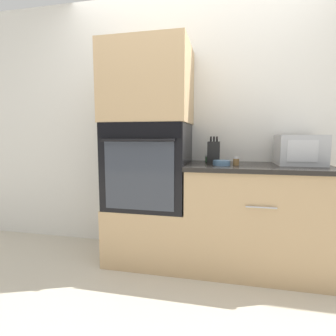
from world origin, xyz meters
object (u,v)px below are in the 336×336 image
(wall_oven, at_px, (149,165))
(condiment_jar_near, at_px, (208,159))
(condiment_jar_mid, at_px, (236,161))
(bowl, at_px, (221,163))
(microwave, at_px, (299,150))
(knife_block, at_px, (214,152))

(wall_oven, xyz_separation_m, condiment_jar_near, (0.52, 0.20, 0.05))
(condiment_jar_mid, bearing_deg, bowl, -164.87)
(microwave, height_order, knife_block, microwave)
(knife_block, relative_size, condiment_jar_mid, 3.40)
(knife_block, distance_m, bowl, 0.18)
(bowl, bearing_deg, condiment_jar_mid, 15.13)
(microwave, distance_m, condiment_jar_mid, 0.55)
(wall_oven, height_order, knife_block, wall_oven)
(bowl, xyz_separation_m, condiment_jar_mid, (0.12, 0.03, 0.01))
(wall_oven, bearing_deg, condiment_jar_mid, -3.87)
(microwave, relative_size, condiment_jar_mid, 5.18)
(microwave, xyz_separation_m, condiment_jar_mid, (-0.52, -0.15, -0.09))
(microwave, distance_m, condiment_jar_near, 0.77)
(knife_block, bearing_deg, condiment_jar_near, 112.10)
(microwave, xyz_separation_m, condiment_jar_near, (-0.76, 0.10, -0.09))
(condiment_jar_mid, bearing_deg, condiment_jar_near, 133.99)
(wall_oven, height_order, condiment_jar_near, wall_oven)
(microwave, relative_size, knife_block, 1.52)
(microwave, bearing_deg, condiment_jar_near, 172.45)
(bowl, bearing_deg, microwave, 16.08)
(knife_block, xyz_separation_m, bowl, (0.07, -0.15, -0.08))
(wall_oven, relative_size, microwave, 2.07)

